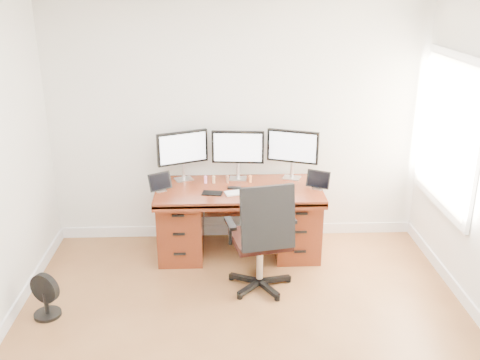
{
  "coord_description": "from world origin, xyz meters",
  "views": [
    {
      "loc": [
        -0.19,
        -3.29,
        2.76
      ],
      "look_at": [
        0.0,
        1.5,
        0.95
      ],
      "focal_mm": 40.0,
      "sensor_mm": 36.0,
      "label": 1
    }
  ],
  "objects_px": {
    "floor_fan": "(45,296)",
    "monitor_center": "(238,149)",
    "desk": "(239,218)",
    "keyboard": "(239,192)",
    "office_chair": "(261,255)"
  },
  "relations": [
    {
      "from": "desk",
      "to": "monitor_center",
      "type": "xyz_separation_m",
      "value": [
        -0.0,
        0.24,
        0.68
      ]
    },
    {
      "from": "office_chair",
      "to": "keyboard",
      "type": "bearing_deg",
      "value": 96.11
    },
    {
      "from": "monitor_center",
      "to": "office_chair",
      "type": "bearing_deg",
      "value": -74.07
    },
    {
      "from": "office_chair",
      "to": "floor_fan",
      "type": "height_order",
      "value": "office_chair"
    },
    {
      "from": "desk",
      "to": "office_chair",
      "type": "relative_size",
      "value": 1.54
    },
    {
      "from": "floor_fan",
      "to": "monitor_center",
      "type": "distance_m",
      "value": 2.35
    },
    {
      "from": "desk",
      "to": "keyboard",
      "type": "distance_m",
      "value": 0.39
    },
    {
      "from": "office_chair",
      "to": "monitor_center",
      "type": "height_order",
      "value": "monitor_center"
    },
    {
      "from": "office_chair",
      "to": "floor_fan",
      "type": "distance_m",
      "value": 1.94
    },
    {
      "from": "desk",
      "to": "office_chair",
      "type": "bearing_deg",
      "value": -76.27
    },
    {
      "from": "desk",
      "to": "floor_fan",
      "type": "xyz_separation_m",
      "value": [
        -1.71,
        -1.11,
        -0.21
      ]
    },
    {
      "from": "floor_fan",
      "to": "office_chair",
      "type": "bearing_deg",
      "value": 35.26
    },
    {
      "from": "floor_fan",
      "to": "keyboard",
      "type": "distance_m",
      "value": 2.03
    },
    {
      "from": "desk",
      "to": "floor_fan",
      "type": "height_order",
      "value": "desk"
    },
    {
      "from": "desk",
      "to": "monitor_center",
      "type": "height_order",
      "value": "monitor_center"
    }
  ]
}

